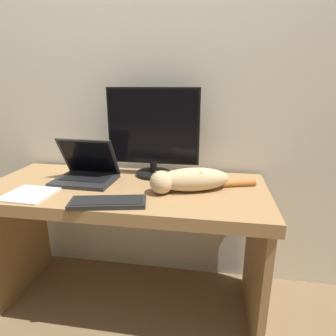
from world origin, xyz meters
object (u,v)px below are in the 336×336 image
(laptop, at_px, (86,173))
(external_keyboard, at_px, (108,202))
(monitor, at_px, (153,133))
(cat, at_px, (189,179))

(laptop, bearing_deg, external_keyboard, -49.11)
(external_keyboard, bearing_deg, monitor, 63.50)
(monitor, relative_size, external_keyboard, 1.47)
(monitor, height_order, cat, monitor)
(monitor, distance_m, external_keyboard, 0.51)
(cat, bearing_deg, laptop, 156.55)
(monitor, distance_m, cat, 0.36)
(monitor, bearing_deg, external_keyboard, -104.62)
(monitor, xyz_separation_m, laptop, (-0.34, -0.16, -0.20))
(external_keyboard, xyz_separation_m, cat, (0.34, 0.22, 0.05))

